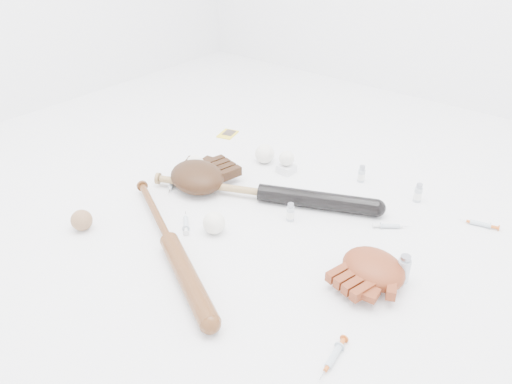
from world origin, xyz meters
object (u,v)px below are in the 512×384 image
Objects in this scene: glove_dark at (197,176)px; bat_dark at (262,192)px; bat_wood at (170,241)px; pedestal at (286,169)px.

bat_dark is at bearing 31.77° from glove_dark.
bat_dark reaches higher than bat_wood.
bat_wood is at bearing -120.57° from bat_dark.
bat_wood is at bearing -45.67° from glove_dark.
pedestal is at bearing 70.71° from glove_dark.
bat_wood is 13.13× the size of pedestal.
glove_dark reaches higher than pedestal.
bat_dark is 1.09× the size of bat_wood.
pedestal is (0.20, 0.32, -0.03)m from glove_dark.
bat_dark is 0.43m from bat_wood.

